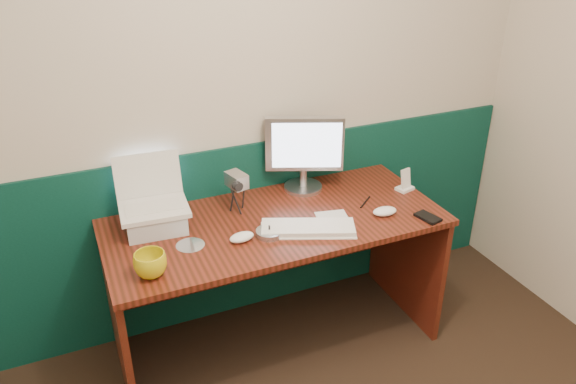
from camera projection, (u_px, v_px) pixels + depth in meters
name	position (u px, v px, depth m)	size (l,w,h in m)	color
back_wall	(212.00, 101.00, 2.67)	(3.50, 0.04, 2.50)	beige
wainscot	(221.00, 236.00, 3.01)	(3.48, 0.02, 1.00)	#07302A
desk	(276.00, 284.00, 2.83)	(1.60, 0.70, 0.75)	#39160A
laptop_riser	(155.00, 220.00, 2.57)	(0.26, 0.22, 0.09)	silver
laptop	(151.00, 186.00, 2.49)	(0.30, 0.23, 0.25)	white
monitor	(304.00, 154.00, 2.86)	(0.40, 0.11, 0.40)	#B5B6BB
keyboard	(308.00, 229.00, 2.56)	(0.42, 0.14, 0.02)	white
mouse_right	(385.00, 211.00, 2.69)	(0.12, 0.07, 0.04)	white
mouse_left	(242.00, 237.00, 2.49)	(0.12, 0.07, 0.04)	white
mug	(150.00, 264.00, 2.24)	(0.13, 0.13, 0.11)	gold
camcorder	(237.00, 193.00, 2.69)	(0.09, 0.13, 0.19)	#ACADB1
cd_spindle	(269.00, 233.00, 2.53)	(0.12, 0.12, 0.03)	#AFB6C0
cd_loose_a	(190.00, 245.00, 2.46)	(0.13, 0.13, 0.00)	silver
pen	(365.00, 202.00, 2.81)	(0.01, 0.01, 0.13)	black
papers	(332.00, 216.00, 2.69)	(0.15, 0.10, 0.00)	silver
dock	(405.00, 188.00, 2.93)	(0.09, 0.06, 0.02)	white
music_player	(406.00, 178.00, 2.91)	(0.06, 0.01, 0.10)	white
pda	(428.00, 217.00, 2.67)	(0.07, 0.12, 0.01)	black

